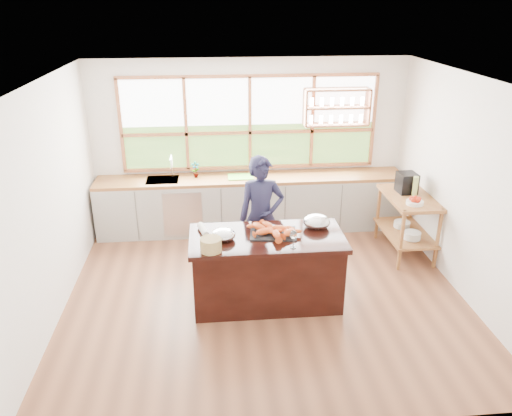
{
  "coord_description": "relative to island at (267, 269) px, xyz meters",
  "views": [
    {
      "loc": [
        -0.63,
        -5.51,
        3.53
      ],
      "look_at": [
        -0.1,
        0.15,
        1.12
      ],
      "focal_mm": 35.0,
      "sensor_mm": 36.0,
      "label": 1
    }
  ],
  "objects": [
    {
      "name": "fruit_bowl",
      "position": [
        2.14,
        0.8,
        0.49
      ],
      "size": [
        0.24,
        0.24,
        0.11
      ],
      "color": "silver",
      "rests_on": "right_shelf_unit"
    },
    {
      "name": "wine_glass",
      "position": [
        0.26,
        -0.32,
        0.61
      ],
      "size": [
        0.08,
        0.08,
        0.22
      ],
      "color": "silver",
      "rests_on": "island"
    },
    {
      "name": "espresso_machine",
      "position": [
        2.19,
        1.26,
        0.59
      ],
      "size": [
        0.27,
        0.29,
        0.29
      ],
      "primitive_type": "cube",
      "rotation": [
        0.0,
        0.0,
        0.06
      ],
      "color": "black",
      "rests_on": "right_shelf_unit"
    },
    {
      "name": "mixing_bowl_right",
      "position": [
        0.64,
        0.2,
        0.52
      ],
      "size": [
        0.34,
        0.34,
        0.16
      ],
      "primitive_type": "ellipsoid",
      "color": "#B8BBBF",
      "rests_on": "island"
    },
    {
      "name": "wine_bottle",
      "position": [
        2.24,
        1.08,
        0.6
      ],
      "size": [
        0.09,
        0.09,
        0.3
      ],
      "primitive_type": "cylinder",
      "rotation": [
        0.0,
        0.0,
        -0.2
      ],
      "color": "#ABC25F",
      "rests_on": "right_shelf_unit"
    },
    {
      "name": "lobster_pile",
      "position": [
        0.07,
        0.04,
        0.5
      ],
      "size": [
        0.55,
        0.48,
        0.08
      ],
      "color": "#E84B18",
      "rests_on": "slate_board"
    },
    {
      "name": "island",
      "position": [
        0.0,
        0.0,
        0.0
      ],
      "size": [
        1.85,
        0.9,
        0.9
      ],
      "color": "black",
      "rests_on": "ground_plane"
    },
    {
      "name": "wicker_basket",
      "position": [
        -0.67,
        -0.31,
        0.52
      ],
      "size": [
        0.24,
        0.24,
        0.16
      ],
      "primitive_type": "cylinder",
      "color": "#9F8A4E",
      "rests_on": "island"
    },
    {
      "name": "cutting_board",
      "position": [
        -0.17,
        2.14,
        0.45
      ],
      "size": [
        0.4,
        0.3,
        0.01
      ],
      "primitive_type": "cube",
      "rotation": [
        0.0,
        0.0,
        -0.01
      ],
      "color": "#69D03A",
      "rests_on": "back_counter"
    },
    {
      "name": "right_shelf_unit",
      "position": [
        2.19,
        1.09,
        0.15
      ],
      "size": [
        0.62,
        1.1,
        0.9
      ],
      "color": "olive",
      "rests_on": "ground_plane"
    },
    {
      "name": "cook",
      "position": [
        0.01,
        0.71,
        0.38
      ],
      "size": [
        0.62,
        0.42,
        1.67
      ],
      "primitive_type": "imported",
      "rotation": [
        0.0,
        0.0,
        0.04
      ],
      "color": "#191832",
      "rests_on": "ground_plane"
    },
    {
      "name": "mixing_bowl_left",
      "position": [
        -0.52,
        -0.04,
        0.51
      ],
      "size": [
        0.29,
        0.29,
        0.14
      ],
      "primitive_type": "ellipsoid",
      "color": "#B8BBBF",
      "rests_on": "island"
    },
    {
      "name": "potted_plant",
      "position": [
        -0.88,
        2.2,
        0.58
      ],
      "size": [
        0.16,
        0.13,
        0.26
      ],
      "primitive_type": "imported",
      "rotation": [
        0.0,
        0.0,
        0.27
      ],
      "color": "slate",
      "rests_on": "back_counter"
    },
    {
      "name": "slate_board",
      "position": [
        0.08,
        0.05,
        0.45
      ],
      "size": [
        0.59,
        0.46,
        0.02
      ],
      "primitive_type": "cube",
      "rotation": [
        0.0,
        0.0,
        -0.11
      ],
      "color": "black",
      "rests_on": "island"
    },
    {
      "name": "back_counter",
      "position": [
        -0.02,
        2.14,
        0.0
      ],
      "size": [
        4.9,
        0.63,
        0.9
      ],
      "color": "#AAA8A1",
      "rests_on": "ground_plane"
    },
    {
      "name": "room_shell",
      "position": [
        0.02,
        0.71,
        1.3
      ],
      "size": [
        5.02,
        4.52,
        2.71
      ],
      "color": "white",
      "rests_on": "ground_plane"
    },
    {
      "name": "parchment_roll",
      "position": [
        -0.76,
        0.17,
        0.49
      ],
      "size": [
        0.15,
        0.31,
        0.08
      ],
      "primitive_type": "cylinder",
      "rotation": [
        1.57,
        0.0,
        0.24
      ],
      "color": "silver",
      "rests_on": "island"
    },
    {
      "name": "ground_plane",
      "position": [
        0.0,
        0.2,
        -0.45
      ],
      "size": [
        5.0,
        5.0,
        0.0
      ],
      "primitive_type": "plane",
      "color": "brown"
    }
  ]
}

